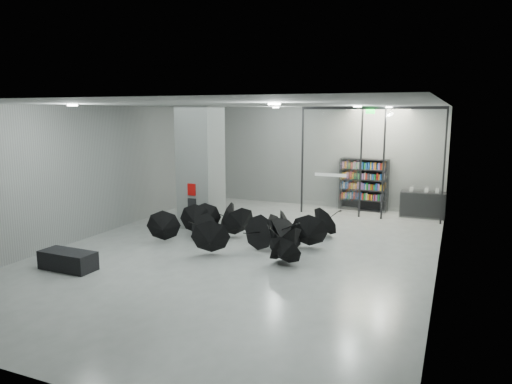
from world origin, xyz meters
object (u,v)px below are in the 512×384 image
at_px(column, 201,167).
at_px(umbrella_cluster, 253,235).
at_px(bookshelf, 364,185).
at_px(bench, 68,260).
at_px(shop_counter, 422,205).

height_order(column, umbrella_cluster, column).
distance_m(column, bookshelf, 6.63).
height_order(column, bench, column).
distance_m(bookshelf, umbrella_cluster, 6.60).
relative_size(shop_counter, umbrella_cluster, 0.29).
relative_size(column, bookshelf, 1.97).
height_order(column, bookshelf, column).
bearing_deg(bookshelf, shop_counter, -5.53).
distance_m(bench, shop_counter, 12.15).
xyz_separation_m(bookshelf, umbrella_cluster, (-1.98, -6.26, -0.70)).
bearing_deg(shop_counter, bench, -130.30).
distance_m(column, shop_counter, 8.17).
relative_size(bench, shop_counter, 0.91).
relative_size(bench, umbrella_cluster, 0.26).
distance_m(bookshelf, shop_counter, 2.32).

